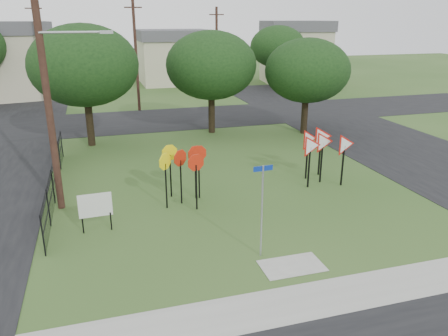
# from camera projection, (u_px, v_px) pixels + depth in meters

# --- Properties ---
(ground) EXTENTS (140.00, 140.00, 0.00)m
(ground) POSITION_uv_depth(u_px,v_px,m) (264.00, 233.00, 16.11)
(ground) COLOR #2E511E
(sidewalk) EXTENTS (30.00, 1.60, 0.02)m
(sidewalk) POSITION_uv_depth(u_px,v_px,m) (319.00, 299.00, 12.30)
(sidewalk) COLOR #989890
(sidewalk) RESTS_ON ground
(planting_strip) EXTENTS (30.00, 0.80, 0.02)m
(planting_strip) POSITION_uv_depth(u_px,v_px,m) (341.00, 326.00, 11.21)
(planting_strip) COLOR #2E511E
(planting_strip) RESTS_ON ground
(street_right) EXTENTS (8.00, 50.00, 0.02)m
(street_right) POSITION_uv_depth(u_px,v_px,m) (380.00, 140.00, 28.39)
(street_right) COLOR black
(street_right) RESTS_ON ground
(street_far) EXTENTS (60.00, 8.00, 0.02)m
(street_far) POSITION_uv_depth(u_px,v_px,m) (171.00, 119.00, 34.24)
(street_far) COLOR black
(street_far) RESTS_ON ground
(curb_pad) EXTENTS (2.00, 1.20, 0.02)m
(curb_pad) POSITION_uv_depth(u_px,v_px,m) (292.00, 266.00, 13.93)
(curb_pad) COLOR #989890
(curb_pad) RESTS_ON ground
(street_name_sign) EXTENTS (0.65, 0.06, 3.16)m
(street_name_sign) POSITION_uv_depth(u_px,v_px,m) (262.00, 206.00, 13.98)
(street_name_sign) COLOR #9DA1A5
(street_name_sign) RESTS_ON ground
(stop_sign_cluster) EXTENTS (2.21, 1.86, 2.40)m
(stop_sign_cluster) POSITION_uv_depth(u_px,v_px,m) (184.00, 163.00, 18.22)
(stop_sign_cluster) COLOR black
(stop_sign_cluster) RESTS_ON ground
(yield_sign_cluster) EXTENTS (2.74, 1.83, 2.57)m
(yield_sign_cluster) POSITION_uv_depth(u_px,v_px,m) (321.00, 144.00, 20.54)
(yield_sign_cluster) COLOR black
(yield_sign_cluster) RESTS_ON ground
(info_board) EXTENTS (1.20, 0.09, 1.50)m
(info_board) POSITION_uv_depth(u_px,v_px,m) (95.00, 207.00, 15.88)
(info_board) COLOR black
(info_board) RESTS_ON ground
(utility_pole_main) EXTENTS (3.55, 0.33, 10.00)m
(utility_pole_main) POSITION_uv_depth(u_px,v_px,m) (47.00, 82.00, 16.55)
(utility_pole_main) COLOR #3E261C
(utility_pole_main) RESTS_ON ground
(far_pole_a) EXTENTS (1.40, 0.24, 9.00)m
(far_pole_a) POSITION_uv_depth(u_px,v_px,m) (136.00, 55.00, 35.83)
(far_pole_a) COLOR #3E261C
(far_pole_a) RESTS_ON ground
(far_pole_b) EXTENTS (1.40, 0.24, 8.50)m
(far_pole_b) POSITION_uv_depth(u_px,v_px,m) (217.00, 53.00, 41.68)
(far_pole_b) COLOR #3E261C
(far_pole_b) RESTS_ON ground
(far_pole_c) EXTENTS (1.40, 0.24, 9.00)m
(far_pole_c) POSITION_uv_depth(u_px,v_px,m) (39.00, 52.00, 39.13)
(far_pole_c) COLOR #3E261C
(far_pole_c) RESTS_ON ground
(fence_run) EXTENTS (0.05, 11.55, 1.50)m
(fence_run) POSITION_uv_depth(u_px,v_px,m) (55.00, 177.00, 19.48)
(fence_run) COLOR black
(fence_run) RESTS_ON ground
(house_left) EXTENTS (10.58, 8.88, 7.20)m
(house_left) POSITION_uv_depth(u_px,v_px,m) (0.00, 60.00, 41.99)
(house_left) COLOR beige
(house_left) RESTS_ON ground
(house_mid) EXTENTS (8.40, 8.40, 6.20)m
(house_mid) POSITION_uv_depth(u_px,v_px,m) (174.00, 56.00, 52.42)
(house_mid) COLOR beige
(house_mid) RESTS_ON ground
(house_right) EXTENTS (8.30, 8.30, 7.20)m
(house_right) POSITION_uv_depth(u_px,v_px,m) (295.00, 52.00, 52.38)
(house_right) COLOR beige
(house_right) RESTS_ON ground
(tree_near_left) EXTENTS (6.40, 6.40, 7.27)m
(tree_near_left) POSITION_uv_depth(u_px,v_px,m) (84.00, 66.00, 25.61)
(tree_near_left) COLOR black
(tree_near_left) RESTS_ON ground
(tree_near_mid) EXTENTS (6.00, 6.00, 6.80)m
(tree_near_mid) POSITION_uv_depth(u_px,v_px,m) (211.00, 65.00, 28.76)
(tree_near_mid) COLOR black
(tree_near_mid) RESTS_ON ground
(tree_near_right) EXTENTS (5.60, 5.60, 6.33)m
(tree_near_right) POSITION_uv_depth(u_px,v_px,m) (307.00, 71.00, 28.66)
(tree_near_right) COLOR black
(tree_near_right) RESTS_ON ground
(tree_far_right) EXTENTS (6.00, 6.00, 6.80)m
(tree_far_right) POSITION_uv_depth(u_px,v_px,m) (278.00, 47.00, 47.39)
(tree_far_right) COLOR black
(tree_far_right) RESTS_ON ground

